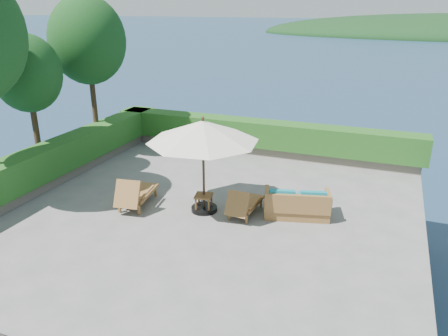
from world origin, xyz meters
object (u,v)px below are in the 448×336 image
at_px(wicker_loveseat, 297,205).
at_px(patio_umbrella, 203,132).
at_px(lounge_left, 135,193).
at_px(lounge_right, 244,203).
at_px(side_table, 204,198).

bearing_deg(wicker_loveseat, patio_umbrella, 178.68).
distance_m(lounge_left, wicker_loveseat, 4.72).
relative_size(lounge_right, side_table, 2.78).
height_order(lounge_right, side_table, lounge_right).
bearing_deg(lounge_right, lounge_left, -165.74).
bearing_deg(lounge_left, wicker_loveseat, 4.41).
xyz_separation_m(patio_umbrella, lounge_left, (-2.01, -0.46, -1.96)).
xyz_separation_m(lounge_right, side_table, (-1.17, -0.16, 0.05)).
height_order(lounge_left, lounge_right, lounge_left).
relative_size(lounge_left, wicker_loveseat, 0.92).
distance_m(patio_umbrella, lounge_left, 2.84).
relative_size(patio_umbrella, wicker_loveseat, 1.93).
bearing_deg(lounge_right, side_table, -168.37).
height_order(patio_umbrella, lounge_right, patio_umbrella).
height_order(patio_umbrella, side_table, patio_umbrella).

